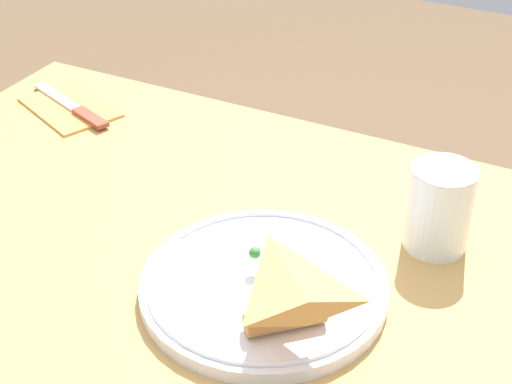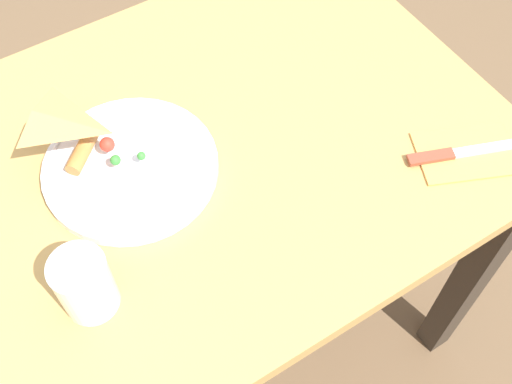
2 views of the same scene
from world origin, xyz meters
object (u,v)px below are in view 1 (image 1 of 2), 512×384
(napkin_folded, at_px, (70,107))
(butter_knife, at_px, (73,107))
(plate_pizza, at_px, (265,286))
(milk_glass, at_px, (439,212))
(dining_table, at_px, (262,353))

(napkin_folded, relative_size, butter_knife, 0.96)
(plate_pizza, height_order, napkin_folded, plate_pizza)
(milk_glass, relative_size, butter_knife, 0.55)
(plate_pizza, xyz_separation_m, butter_knife, (0.45, -0.25, -0.01))
(dining_table, bearing_deg, milk_glass, -135.93)
(plate_pizza, relative_size, butter_knife, 1.41)
(plate_pizza, bearing_deg, butter_knife, -28.94)
(dining_table, relative_size, plate_pizza, 4.33)
(dining_table, xyz_separation_m, plate_pizza, (-0.01, 0.02, 0.13))
(dining_table, relative_size, milk_glass, 11.13)
(dining_table, distance_m, butter_knife, 0.51)
(dining_table, bearing_deg, butter_knife, -27.34)
(dining_table, height_order, napkin_folded, napkin_folded)
(plate_pizza, xyz_separation_m, milk_glass, (-0.14, -0.17, 0.03))
(plate_pizza, height_order, butter_knife, plate_pizza)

